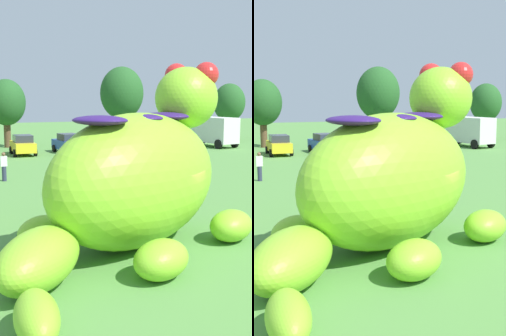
% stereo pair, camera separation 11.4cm
% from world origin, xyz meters
% --- Properties ---
extents(ground_plane, '(160.00, 160.00, 0.00)m').
position_xyz_m(ground_plane, '(0.00, 0.00, 0.00)').
color(ground_plane, '#568E42').
extents(giant_inflatable_creature, '(10.01, 10.38, 6.20)m').
position_xyz_m(giant_inflatable_creature, '(-0.90, 0.29, 2.27)').
color(giant_inflatable_creature, '#8CD12D').
rests_on(giant_inflatable_creature, ground).
extents(car_yellow, '(1.97, 4.12, 1.72)m').
position_xyz_m(car_yellow, '(-0.37, 26.72, 0.86)').
color(car_yellow, yellow).
rests_on(car_yellow, ground).
extents(car_blue, '(2.27, 4.26, 1.72)m').
position_xyz_m(car_blue, '(3.65, 26.81, 0.86)').
color(car_blue, '#2347B7').
rests_on(car_blue, ground).
extents(car_white, '(1.96, 4.11, 1.72)m').
position_xyz_m(car_white, '(7.72, 26.76, 0.86)').
color(car_white, white).
rests_on(car_white, ground).
extents(car_silver, '(2.50, 4.34, 1.72)m').
position_xyz_m(car_silver, '(11.82, 27.13, 0.86)').
color(car_silver, '#B7BABF').
rests_on(car_silver, ground).
extents(box_truck, '(3.19, 6.64, 2.95)m').
position_xyz_m(box_truck, '(18.57, 27.03, 1.60)').
color(box_truck, silver).
rests_on(box_truck, ground).
extents(tree_mid_left, '(3.77, 3.77, 6.68)m').
position_xyz_m(tree_mid_left, '(-0.75, 33.47, 4.37)').
color(tree_mid_left, brown).
rests_on(tree_mid_left, ground).
extents(tree_centre_left, '(4.56, 4.56, 8.10)m').
position_xyz_m(tree_centre_left, '(11.02, 32.54, 5.29)').
color(tree_centre_left, brown).
rests_on(tree_centre_left, ground).
extents(tree_centre, '(3.68, 3.68, 6.52)m').
position_xyz_m(tree_centre, '(24.57, 32.87, 4.27)').
color(tree_centre, brown).
rests_on(tree_centre, ground).
extents(spectator_mid_field, '(0.38, 0.26, 1.71)m').
position_xyz_m(spectator_mid_field, '(4.86, 16.79, 0.85)').
color(spectator_mid_field, '#726656').
rests_on(spectator_mid_field, ground).
extents(spectator_by_cars, '(0.38, 0.26, 1.71)m').
position_xyz_m(spectator_by_cars, '(-3.51, 14.22, 0.85)').
color(spectator_by_cars, '#2D334C').
rests_on(spectator_by_cars, ground).
extents(spectator_far_side, '(0.38, 0.26, 1.71)m').
position_xyz_m(spectator_far_side, '(4.38, 14.14, 0.85)').
color(spectator_far_side, '#726656').
rests_on(spectator_far_side, ground).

